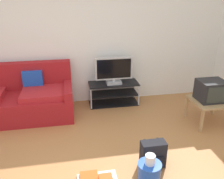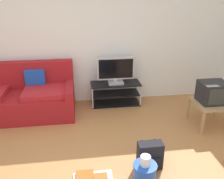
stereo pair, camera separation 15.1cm
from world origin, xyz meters
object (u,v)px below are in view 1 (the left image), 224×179
Objects in this scene: couch at (15,99)px; crt_tv at (211,91)px; cleaning_bucket at (149,172)px; tv_stand at (114,93)px; flat_tv at (114,71)px; side_table at (209,103)px; backpack at (153,154)px.

crt_tv is (3.34, -0.84, 0.27)m from couch.
couch reaches higher than cleaning_bucket.
crt_tv reaches higher than tv_stand.
flat_tv is 1.22× the size of side_table.
cleaning_bucket is at bearing -140.42° from side_table.
couch is 2.79m from cleaning_bucket.
tv_stand is 1.97m from backpack.
couch is 3.47× the size of side_table.
backpack is (0.15, -1.97, -0.05)m from tv_stand.
couch is 2.69m from backpack.
crt_tv is 1.67m from backpack.
tv_stand is at bearing 144.51° from side_table.
crt_tv reaches higher than backpack.
side_table is 1.36× the size of crt_tv.
backpack is 0.34m from cleaning_bucket.
side_table is at bearing -34.91° from flat_tv.
tv_stand reaches higher than side_table.
flat_tv is 1.99× the size of backpack.
tv_stand is 1.82m from side_table.
crt_tv is (1.48, -1.01, -0.11)m from flat_tv.
cleaning_bucket is (0.00, -2.25, -0.53)m from flat_tv.
couch reaches higher than backpack.
side_table is 0.23m from crt_tv.
flat_tv is 1.65× the size of crt_tv.
couch is 2.86× the size of flat_tv.
couch is at bearing -173.94° from tv_stand.
flat_tv is 2.31m from cleaning_bucket.
couch is 4.92× the size of cleaning_bucket.
couch is at bearing -174.63° from flat_tv.
backpack is at bearing -41.26° from couch.
crt_tv is (0.00, 0.02, 0.23)m from side_table.
side_table is at bearing 10.10° from backpack.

